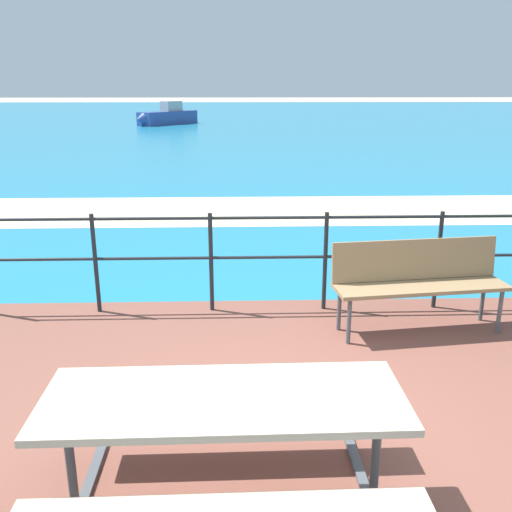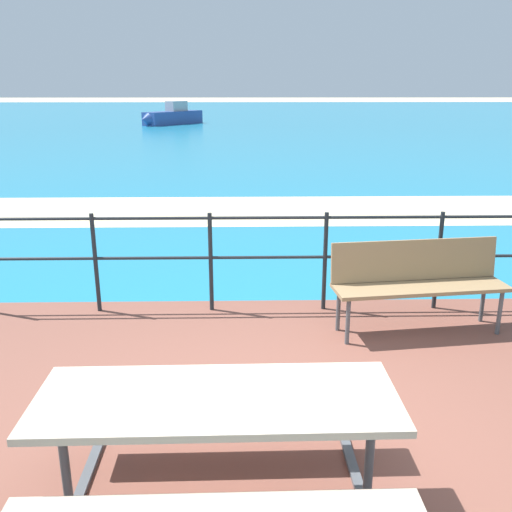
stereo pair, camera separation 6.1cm
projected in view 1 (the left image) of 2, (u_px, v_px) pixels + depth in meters
name	position (u px, v px, depth m)	size (l,w,h in m)	color
ground_plane	(287.00, 457.00, 3.60)	(240.00, 240.00, 0.00)	beige
patio_paving	(287.00, 453.00, 3.59)	(6.40, 5.20, 0.06)	brown
sea_water	(242.00, 118.00, 41.81)	(90.00, 90.00, 0.01)	teal
beach_strip	(254.00, 210.00, 10.73)	(54.00, 2.67, 0.01)	beige
picnic_table	(224.00, 425.00, 2.86)	(1.87, 1.32, 0.75)	tan
park_bench	(418.00, 276.00, 5.22)	(1.68, 0.61, 0.87)	#8C704C
railing_fence	(268.00, 250.00, 5.64)	(5.94, 0.04, 1.04)	#1E2328
boat_near	(167.00, 116.00, 34.72)	(3.64, 4.48, 1.42)	#2D478C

